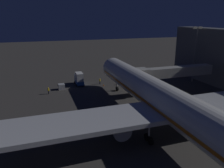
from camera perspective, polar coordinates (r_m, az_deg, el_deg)
ground_plane at (r=46.86m, az=8.18°, el=-7.66°), size 320.00×320.00×0.00m
airliner_at_gate at (r=36.54m, az=15.92°, el=-5.96°), size 54.03×66.83×18.33m
jet_bridge at (r=59.17m, az=14.40°, el=2.93°), size 22.41×3.40×7.18m
apron_floodlight_mast at (r=72.06m, az=20.63°, el=8.12°), size 2.90×0.50×16.67m
ops_van at (r=66.12m, az=-8.48°, el=1.36°), size 2.36×5.05×3.80m
baggage_container_far_row at (r=63.12m, az=-12.86°, el=-0.68°), size 1.67×1.67×1.56m
ground_crew_near_nose_gear at (r=60.13m, az=-16.04°, el=-1.57°), size 0.40×0.40×1.84m
ground_crew_by_belt_loader at (r=66.61m, az=-3.14°, el=0.84°), size 0.40×0.40×1.84m
traffic_cone_nose_port at (r=66.22m, az=1.46°, el=0.10°), size 0.36×0.36×0.55m
traffic_cone_nose_starboard at (r=64.89m, az=-2.18°, el=-0.26°), size 0.36×0.36×0.55m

